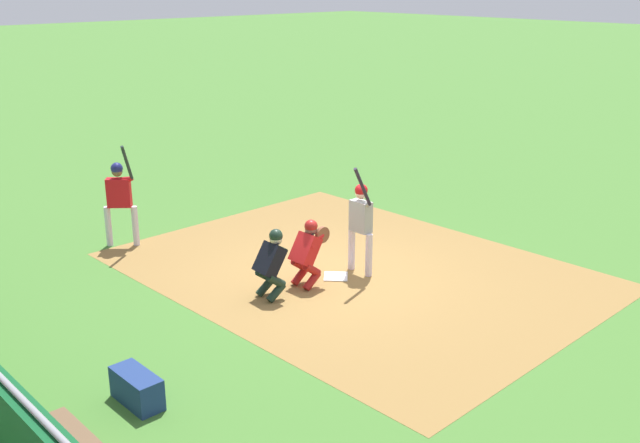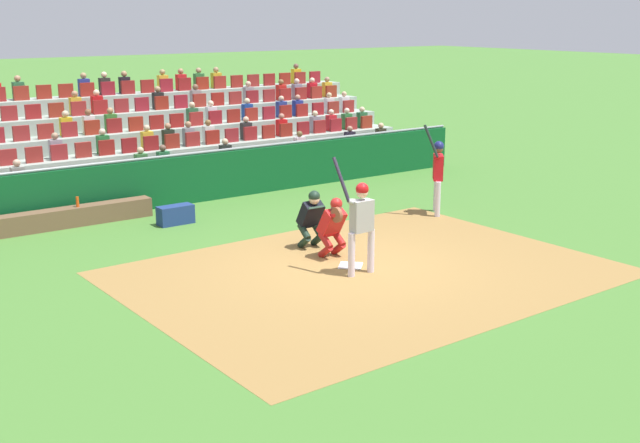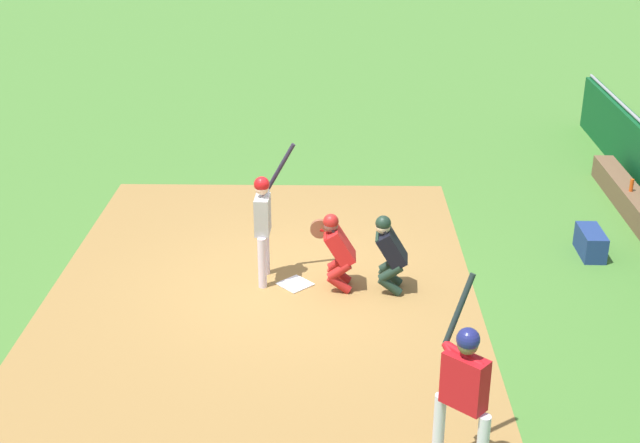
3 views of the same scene
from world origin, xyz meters
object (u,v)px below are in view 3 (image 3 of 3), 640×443
at_px(water_bottle_on_bench, 632,185).
at_px(home_plate_marker, 295,284).
at_px(dugout_bench, 629,199).
at_px(equipment_duffel_bag, 591,243).
at_px(catcher_crouching, 336,247).
at_px(batter_at_plate, 263,217).
at_px(home_plate_umpire, 389,250).
at_px(on_deck_batter, 464,384).

bearing_deg(water_bottle_on_bench, home_plate_marker, 117.65).
distance_m(dugout_bench, equipment_duffel_bag, 2.36).
xyz_separation_m(dugout_bench, water_bottle_on_bench, (-0.16, 0.05, 0.34)).
bearing_deg(catcher_crouching, batter_at_plate, 79.48).
distance_m(catcher_crouching, dugout_bench, 6.44).
height_order(catcher_crouching, equipment_duffel_bag, catcher_crouching).
xyz_separation_m(home_plate_umpire, on_deck_batter, (-4.14, -0.63, 0.42)).
distance_m(home_plate_umpire, on_deck_batter, 4.21).
height_order(home_plate_marker, on_deck_batter, on_deck_batter).
distance_m(batter_at_plate, water_bottle_on_bench, 7.23).
relative_size(water_bottle_on_bench, equipment_duffel_bag, 0.29).
height_order(home_plate_umpire, equipment_duffel_bag, home_plate_umpire).
bearing_deg(equipment_duffel_bag, catcher_crouching, 107.44).
distance_m(batter_at_plate, equipment_duffel_bag, 5.56).
height_order(home_plate_marker, home_plate_umpire, home_plate_umpire).
height_order(water_bottle_on_bench, on_deck_batter, on_deck_batter).
xyz_separation_m(home_plate_marker, equipment_duffel_bag, (1.31, -4.88, 0.20)).
distance_m(home_plate_marker, dugout_bench, 6.96).
relative_size(home_plate_marker, equipment_duffel_bag, 0.54).
relative_size(home_plate_marker, home_plate_umpire, 0.35).
relative_size(batter_at_plate, equipment_duffel_bag, 2.66).
bearing_deg(equipment_duffel_bag, water_bottle_on_bench, -32.77).
bearing_deg(batter_at_plate, water_bottle_on_bench, -65.23).
distance_m(catcher_crouching, on_deck_batter, 4.44).
xyz_separation_m(dugout_bench, equipment_duffel_bag, (-2.02, 1.22, -0.00)).
relative_size(home_plate_umpire, equipment_duffel_bag, 1.53).
xyz_separation_m(water_bottle_on_bench, on_deck_batter, (-7.42, 3.98, 0.55)).
bearing_deg(home_plate_marker, batter_at_plate, 72.60).
height_order(catcher_crouching, on_deck_batter, on_deck_batter).
height_order(home_plate_marker, equipment_duffel_bag, equipment_duffel_bag).
xyz_separation_m(home_plate_umpire, equipment_duffel_bag, (1.42, -3.44, -0.47)).
height_order(batter_at_plate, home_plate_umpire, batter_at_plate).
bearing_deg(catcher_crouching, on_deck_batter, -161.15).
height_order(catcher_crouching, water_bottle_on_bench, catcher_crouching).
bearing_deg(home_plate_umpire, water_bottle_on_bench, -54.61).
height_order(batter_at_plate, dugout_bench, batter_at_plate).
distance_m(home_plate_marker, home_plate_umpire, 1.60).
bearing_deg(dugout_bench, on_deck_batter, 151.99).
bearing_deg(home_plate_umpire, on_deck_batter, -171.39).
distance_m(dugout_bench, on_deck_batter, 8.63).
height_order(catcher_crouching, home_plate_umpire, catcher_crouching).
relative_size(home_plate_marker, dugout_bench, 0.12).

